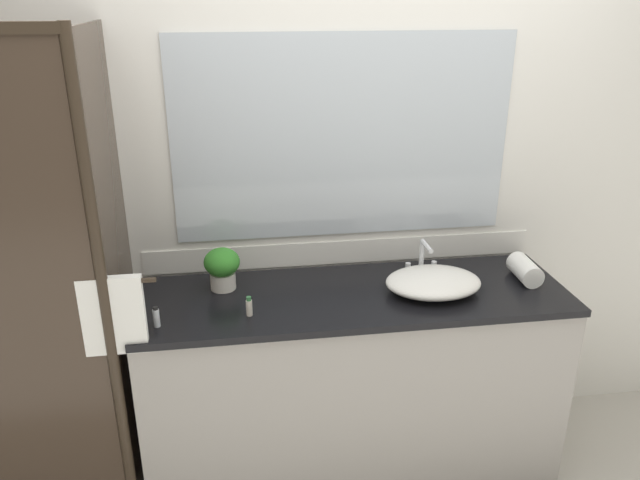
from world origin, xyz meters
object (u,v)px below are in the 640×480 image
potted_plant (222,266)px  rolled_towel_near_edge (525,270)px  sink_basin (433,282)px  amenity_bottle_body_wash (249,307)px  amenity_bottle_lotion (156,317)px  faucet (422,263)px

potted_plant → rolled_towel_near_edge: 1.31m
sink_basin → amenity_bottle_body_wash: bearing=-173.1°
potted_plant → rolled_towel_near_edge: size_ratio=0.98×
potted_plant → amenity_bottle_lotion: size_ratio=2.21×
potted_plant → amenity_bottle_lotion: bearing=-130.7°
sink_basin → amenity_bottle_body_wash: size_ratio=5.03×
potted_plant → rolled_towel_near_edge: (1.31, -0.11, -0.05)m
sink_basin → faucet: faucet is taller
sink_basin → amenity_bottle_lotion: 1.13m
faucet → rolled_towel_near_edge: size_ratio=0.91×
faucet → rolled_towel_near_edge: bearing=-14.8°
potted_plant → amenity_bottle_lotion: potted_plant is taller
amenity_bottle_body_wash → rolled_towel_near_edge: 1.22m
sink_basin → faucet: 0.16m
faucet → rolled_towel_near_edge: (0.43, -0.11, -0.01)m
sink_basin → rolled_towel_near_edge: rolled_towel_near_edge is taller
faucet → amenity_bottle_body_wash: bearing=-161.6°
sink_basin → potted_plant: bearing=169.6°
sink_basin → amenity_bottle_body_wash: (-0.78, -0.09, -0.01)m
amenity_bottle_lotion → rolled_towel_near_edge: rolled_towel_near_edge is taller
sink_basin → rolled_towel_near_edge: size_ratio=2.17×
sink_basin → amenity_bottle_body_wash: 0.78m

